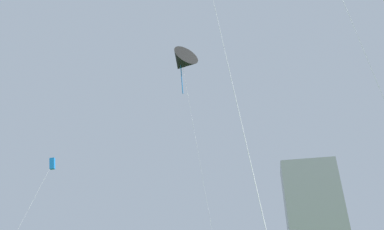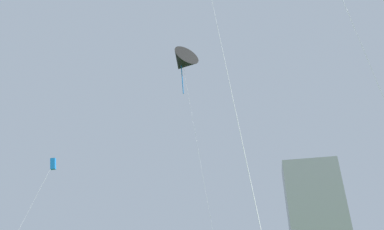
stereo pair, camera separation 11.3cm
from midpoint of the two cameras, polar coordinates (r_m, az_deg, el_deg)
The scene contains 2 objects.
kite_flying_0 at distance 35.29m, azimuth -21.82°, elevation -7.43°, with size 2.72×3.58×14.20m.
kite_flying_2 at distance 41.80m, azimuth -1.72°, elevation 8.54°, with size 6.04×4.78×29.10m.
Camera 1 is at (0.79, -7.66, 1.79)m, focal length 32.93 mm.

